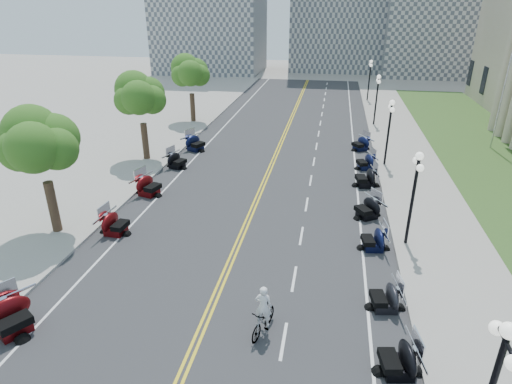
# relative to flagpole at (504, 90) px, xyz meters

# --- Properties ---
(ground) EXTENTS (160.00, 160.00, 0.00)m
(ground) POSITION_rel_flagpole_xyz_m (-18.00, -22.00, -5.00)
(ground) COLOR gray
(road) EXTENTS (16.00, 90.00, 0.01)m
(road) POSITION_rel_flagpole_xyz_m (-18.00, -12.00, -5.00)
(road) COLOR #333335
(road) RESTS_ON ground
(centerline_yellow_a) EXTENTS (0.12, 90.00, 0.00)m
(centerline_yellow_a) POSITION_rel_flagpole_xyz_m (-18.12, -12.00, -4.99)
(centerline_yellow_a) COLOR yellow
(centerline_yellow_a) RESTS_ON road
(centerline_yellow_b) EXTENTS (0.12, 90.00, 0.00)m
(centerline_yellow_b) POSITION_rel_flagpole_xyz_m (-17.88, -12.00, -4.99)
(centerline_yellow_b) COLOR yellow
(centerline_yellow_b) RESTS_ON road
(edge_line_north) EXTENTS (0.12, 90.00, 0.00)m
(edge_line_north) POSITION_rel_flagpole_xyz_m (-11.60, -12.00, -4.99)
(edge_line_north) COLOR white
(edge_line_north) RESTS_ON road
(edge_line_south) EXTENTS (0.12, 90.00, 0.00)m
(edge_line_south) POSITION_rel_flagpole_xyz_m (-24.40, -12.00, -4.99)
(edge_line_south) COLOR white
(edge_line_south) RESTS_ON road
(lane_dash_5) EXTENTS (0.12, 2.00, 0.00)m
(lane_dash_5) POSITION_rel_flagpole_xyz_m (-14.80, -26.00, -4.99)
(lane_dash_5) COLOR white
(lane_dash_5) RESTS_ON road
(lane_dash_6) EXTENTS (0.12, 2.00, 0.00)m
(lane_dash_6) POSITION_rel_flagpole_xyz_m (-14.80, -22.00, -4.99)
(lane_dash_6) COLOR white
(lane_dash_6) RESTS_ON road
(lane_dash_7) EXTENTS (0.12, 2.00, 0.00)m
(lane_dash_7) POSITION_rel_flagpole_xyz_m (-14.80, -18.00, -4.99)
(lane_dash_7) COLOR white
(lane_dash_7) RESTS_ON road
(lane_dash_8) EXTENTS (0.12, 2.00, 0.00)m
(lane_dash_8) POSITION_rel_flagpole_xyz_m (-14.80, -14.00, -4.99)
(lane_dash_8) COLOR white
(lane_dash_8) RESTS_ON road
(lane_dash_9) EXTENTS (0.12, 2.00, 0.00)m
(lane_dash_9) POSITION_rel_flagpole_xyz_m (-14.80, -10.00, -4.99)
(lane_dash_9) COLOR white
(lane_dash_9) RESTS_ON road
(lane_dash_10) EXTENTS (0.12, 2.00, 0.00)m
(lane_dash_10) POSITION_rel_flagpole_xyz_m (-14.80, -6.00, -4.99)
(lane_dash_10) COLOR white
(lane_dash_10) RESTS_ON road
(lane_dash_11) EXTENTS (0.12, 2.00, 0.00)m
(lane_dash_11) POSITION_rel_flagpole_xyz_m (-14.80, -2.00, -4.99)
(lane_dash_11) COLOR white
(lane_dash_11) RESTS_ON road
(lane_dash_12) EXTENTS (0.12, 2.00, 0.00)m
(lane_dash_12) POSITION_rel_flagpole_xyz_m (-14.80, 2.00, -4.99)
(lane_dash_12) COLOR white
(lane_dash_12) RESTS_ON road
(lane_dash_13) EXTENTS (0.12, 2.00, 0.00)m
(lane_dash_13) POSITION_rel_flagpole_xyz_m (-14.80, 6.00, -4.99)
(lane_dash_13) COLOR white
(lane_dash_13) RESTS_ON road
(lane_dash_14) EXTENTS (0.12, 2.00, 0.00)m
(lane_dash_14) POSITION_rel_flagpole_xyz_m (-14.80, 10.00, -4.99)
(lane_dash_14) COLOR white
(lane_dash_14) RESTS_ON road
(lane_dash_15) EXTENTS (0.12, 2.00, 0.00)m
(lane_dash_15) POSITION_rel_flagpole_xyz_m (-14.80, 14.00, -4.99)
(lane_dash_15) COLOR white
(lane_dash_15) RESTS_ON road
(lane_dash_16) EXTENTS (0.12, 2.00, 0.00)m
(lane_dash_16) POSITION_rel_flagpole_xyz_m (-14.80, 18.00, -4.99)
(lane_dash_16) COLOR white
(lane_dash_16) RESTS_ON road
(lane_dash_17) EXTENTS (0.12, 2.00, 0.00)m
(lane_dash_17) POSITION_rel_flagpole_xyz_m (-14.80, 22.00, -4.99)
(lane_dash_17) COLOR white
(lane_dash_17) RESTS_ON road
(lane_dash_18) EXTENTS (0.12, 2.00, 0.00)m
(lane_dash_18) POSITION_rel_flagpole_xyz_m (-14.80, 26.00, -4.99)
(lane_dash_18) COLOR white
(lane_dash_18) RESTS_ON road
(lane_dash_19) EXTENTS (0.12, 2.00, 0.00)m
(lane_dash_19) POSITION_rel_flagpole_xyz_m (-14.80, 30.00, -4.99)
(lane_dash_19) COLOR white
(lane_dash_19) RESTS_ON road
(sidewalk_north) EXTENTS (5.00, 90.00, 0.15)m
(sidewalk_north) POSITION_rel_flagpole_xyz_m (-7.50, -12.00, -4.92)
(sidewalk_north) COLOR #9E9991
(sidewalk_north) RESTS_ON ground
(sidewalk_south) EXTENTS (5.00, 90.00, 0.15)m
(sidewalk_south) POSITION_rel_flagpole_xyz_m (-28.50, -12.00, -4.92)
(sidewalk_south) COLOR #9E9991
(sidewalk_south) RESTS_ON ground
(lawn) EXTENTS (9.00, 60.00, 0.10)m
(lawn) POSITION_rel_flagpole_xyz_m (-0.50, -4.00, -4.95)
(lawn) COLOR #356023
(lawn) RESTS_ON ground
(distant_block_c) EXTENTS (20.00, 14.00, 22.00)m
(distant_block_c) POSITION_rel_flagpole_xyz_m (4.00, 43.00, 6.00)
(distant_block_c) COLOR gray
(distant_block_c) RESTS_ON ground
(street_lamp_2) EXTENTS (0.50, 1.20, 4.90)m
(street_lamp_2) POSITION_rel_flagpole_xyz_m (-9.40, -18.00, -2.40)
(street_lamp_2) COLOR black
(street_lamp_2) RESTS_ON sidewalk_north
(street_lamp_3) EXTENTS (0.50, 1.20, 4.90)m
(street_lamp_3) POSITION_rel_flagpole_xyz_m (-9.40, -6.00, -2.40)
(street_lamp_3) COLOR black
(street_lamp_3) RESTS_ON sidewalk_north
(street_lamp_4) EXTENTS (0.50, 1.20, 4.90)m
(street_lamp_4) POSITION_rel_flagpole_xyz_m (-9.40, 6.00, -2.40)
(street_lamp_4) COLOR black
(street_lamp_4) RESTS_ON sidewalk_north
(street_lamp_5) EXTENTS (0.50, 1.20, 4.90)m
(street_lamp_5) POSITION_rel_flagpole_xyz_m (-9.40, 18.00, -2.40)
(street_lamp_5) COLOR black
(street_lamp_5) RESTS_ON sidewalk_north
(flagpole) EXTENTS (1.10, 0.20, 10.00)m
(flagpole) POSITION_rel_flagpole_xyz_m (0.00, 0.00, 0.00)
(flagpole) COLOR silver
(flagpole) RESTS_ON ground
(tree_2) EXTENTS (4.80, 4.80, 9.20)m
(tree_2) POSITION_rel_flagpole_xyz_m (-28.00, -20.00, -0.25)
(tree_2) COLOR #235619
(tree_2) RESTS_ON sidewalk_south
(tree_3) EXTENTS (4.80, 4.80, 9.20)m
(tree_3) POSITION_rel_flagpole_xyz_m (-28.00, -8.00, -0.25)
(tree_3) COLOR #235619
(tree_3) RESTS_ON sidewalk_south
(tree_4) EXTENTS (4.80, 4.80, 9.20)m
(tree_4) POSITION_rel_flagpole_xyz_m (-28.00, 4.00, -0.25)
(tree_4) COLOR #235619
(tree_4) RESTS_ON sidewalk_south
(motorcycle_n_4) EXTENTS (2.18, 2.18, 1.32)m
(motorcycle_n_4) POSITION_rel_flagpole_xyz_m (-10.82, -26.79, -4.34)
(motorcycle_n_4) COLOR black
(motorcycle_n_4) RESTS_ON road
(motorcycle_n_5) EXTENTS (2.04, 2.04, 1.24)m
(motorcycle_n_5) POSITION_rel_flagpole_xyz_m (-10.94, -23.40, -4.38)
(motorcycle_n_5) COLOR black
(motorcycle_n_5) RESTS_ON road
(motorcycle_n_6) EXTENTS (2.06, 2.06, 1.25)m
(motorcycle_n_6) POSITION_rel_flagpole_xyz_m (-11.10, -18.69, -4.37)
(motorcycle_n_6) COLOR black
(motorcycle_n_6) RESTS_ON road
(motorcycle_n_7) EXTENTS (2.63, 2.63, 1.33)m
(motorcycle_n_7) POSITION_rel_flagpole_xyz_m (-11.21, -15.13, -4.34)
(motorcycle_n_7) COLOR black
(motorcycle_n_7) RESTS_ON road
(motorcycle_n_8) EXTENTS (2.37, 2.37, 1.43)m
(motorcycle_n_8) POSITION_rel_flagpole_xyz_m (-11.05, -10.38, -4.29)
(motorcycle_n_8) COLOR black
(motorcycle_n_8) RESTS_ON road
(motorcycle_n_9) EXTENTS (2.34, 2.34, 1.30)m
(motorcycle_n_9) POSITION_rel_flagpole_xyz_m (-10.89, -6.95, -4.35)
(motorcycle_n_9) COLOR black
(motorcycle_n_9) RESTS_ON road
(motorcycle_n_10) EXTENTS (2.59, 2.59, 1.31)m
(motorcycle_n_10) POSITION_rel_flagpole_xyz_m (-11.08, -2.41, -4.35)
(motorcycle_n_10) COLOR black
(motorcycle_n_10) RESTS_ON road
(motorcycle_s_4) EXTENTS (3.00, 3.00, 1.52)m
(motorcycle_s_4) POSITION_rel_flagpole_xyz_m (-25.05, -27.32, -4.24)
(motorcycle_s_4) COLOR #590A0C
(motorcycle_s_4) RESTS_ON road
(motorcycle_s_6) EXTENTS (2.06, 2.06, 1.35)m
(motorcycle_s_6) POSITION_rel_flagpole_xyz_m (-24.80, -19.55, -4.32)
(motorcycle_s_6) COLOR #590A0C
(motorcycle_s_6) RESTS_ON road
(motorcycle_s_7) EXTENTS (2.52, 2.52, 1.44)m
(motorcycle_s_7) POSITION_rel_flagpole_xyz_m (-25.08, -14.37, -4.28)
(motorcycle_s_7) COLOR #590A0C
(motorcycle_s_7) RESTS_ON road
(motorcycle_s_8) EXTENTS (2.33, 2.33, 1.30)m
(motorcycle_s_8) POSITION_rel_flagpole_xyz_m (-25.01, -9.26, -4.35)
(motorcycle_s_8) COLOR black
(motorcycle_s_8) RESTS_ON road
(motorcycle_s_9) EXTENTS (2.76, 2.76, 1.44)m
(motorcycle_s_9) POSITION_rel_flagpole_xyz_m (-24.91, -4.97, -4.28)
(motorcycle_s_9) COLOR black
(motorcycle_s_9) RESTS_ON road
(bicycle) EXTENTS (1.06, 1.99, 1.15)m
(bicycle) POSITION_rel_flagpole_xyz_m (-15.63, -25.66, -4.42)
(bicycle) COLOR #A51414
(bicycle) RESTS_ON road
(cyclist_rider) EXTENTS (0.64, 0.42, 1.75)m
(cyclist_rider) POSITION_rel_flagpole_xyz_m (-15.63, -25.66, -2.97)
(cyclist_rider) COLOR silver
(cyclist_rider) RESTS_ON bicycle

